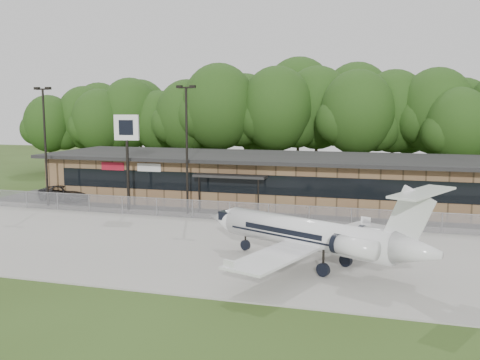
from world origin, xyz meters
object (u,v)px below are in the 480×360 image
(suv, at_px, (66,193))
(pole_sign, at_px, (127,138))
(terminal, at_px, (270,178))
(business_jet, at_px, (314,236))

(suv, xyz_separation_m, pole_sign, (7.70, -2.46, 5.33))
(suv, distance_m, pole_sign, 9.69)
(terminal, distance_m, suv, 18.74)
(business_jet, bearing_deg, suv, 175.15)
(terminal, relative_size, business_jet, 2.90)
(business_jet, xyz_separation_m, suv, (-24.92, 14.23, -1.01))
(terminal, bearing_deg, suv, -165.49)
(terminal, xyz_separation_m, suv, (-18.09, -4.68, -1.44))
(terminal, distance_m, pole_sign, 13.19)
(business_jet, bearing_deg, terminal, 134.74)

